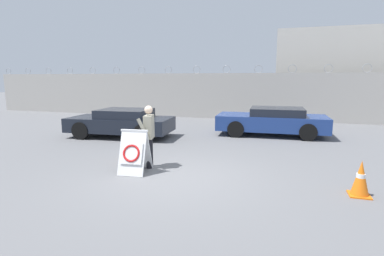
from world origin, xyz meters
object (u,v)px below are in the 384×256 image
(security_guard, at_px, (149,134))
(parked_car_rear_sedan, at_px, (272,121))
(traffic_cone_near, at_px, (131,152))
(parked_car_front_coupe, at_px, (121,122))
(traffic_cone_mid, at_px, (361,178))
(barricade_sign, at_px, (134,151))

(security_guard, height_order, parked_car_rear_sedan, security_guard)
(traffic_cone_near, xyz_separation_m, parked_car_front_coupe, (-2.25, 3.32, 0.30))
(traffic_cone_mid, xyz_separation_m, parked_car_rear_sedan, (-2.05, 6.42, 0.25))
(parked_car_front_coupe, bearing_deg, parked_car_rear_sedan, -164.15)
(security_guard, xyz_separation_m, parked_car_rear_sedan, (2.99, 5.86, -0.32))
(security_guard, relative_size, parked_car_front_coupe, 0.39)
(barricade_sign, xyz_separation_m, traffic_cone_mid, (5.21, -0.02, -0.18))
(barricade_sign, bearing_deg, parked_car_front_coupe, 117.85)
(security_guard, bearing_deg, parked_car_rear_sedan, 139.85)
(traffic_cone_near, height_order, parked_car_front_coupe, parked_car_front_coupe)
(barricade_sign, relative_size, traffic_cone_mid, 1.49)
(traffic_cone_mid, bearing_deg, parked_car_rear_sedan, 107.74)
(barricade_sign, relative_size, traffic_cone_near, 1.78)
(barricade_sign, distance_m, traffic_cone_near, 1.05)
(parked_car_front_coupe, distance_m, parked_car_rear_sedan, 6.37)
(traffic_cone_near, relative_size, parked_car_front_coupe, 0.14)
(security_guard, distance_m, traffic_cone_mid, 5.10)
(security_guard, xyz_separation_m, parked_car_front_coupe, (-2.98, 3.63, -0.33))
(traffic_cone_mid, height_order, parked_car_rear_sedan, parked_car_rear_sedan)
(barricade_sign, xyz_separation_m, traffic_cone_near, (-0.56, 0.85, -0.25))
(barricade_sign, height_order, traffic_cone_near, barricade_sign)
(security_guard, xyz_separation_m, traffic_cone_mid, (5.04, -0.56, -0.56))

